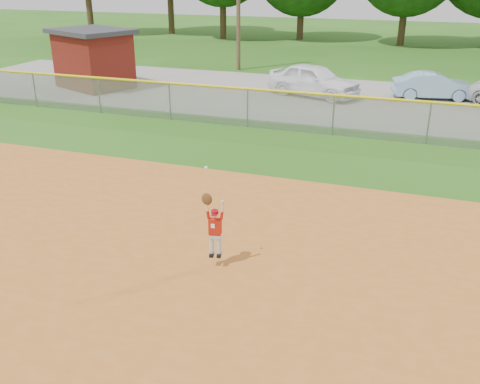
% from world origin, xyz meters
% --- Properties ---
extents(ground, '(120.00, 120.00, 0.00)m').
position_xyz_m(ground, '(0.00, 0.00, 0.00)').
color(ground, '#265713').
rests_on(ground, ground).
extents(clay_infield, '(24.00, 16.00, 0.04)m').
position_xyz_m(clay_infield, '(0.00, -3.00, 0.02)').
color(clay_infield, '#B15E20').
rests_on(clay_infield, ground).
extents(parking_strip, '(44.00, 10.00, 0.03)m').
position_xyz_m(parking_strip, '(0.00, 16.00, 0.01)').
color(parking_strip, gray).
rests_on(parking_strip, ground).
extents(car_white_a, '(4.84, 3.15, 1.53)m').
position_xyz_m(car_white_a, '(-2.06, 16.15, 0.80)').
color(car_white_a, white).
rests_on(car_white_a, parking_strip).
extents(car_blue, '(3.91, 2.05, 1.23)m').
position_xyz_m(car_blue, '(3.37, 17.45, 0.64)').
color(car_blue, '#80A6BF').
rests_on(car_blue, parking_strip).
extents(utility_shed, '(4.81, 4.35, 2.95)m').
position_xyz_m(utility_shed, '(-13.16, 14.44, 1.51)').
color(utility_shed, '#55130C').
rests_on(utility_shed, ground).
extents(outfield_fence, '(40.06, 0.10, 1.55)m').
position_xyz_m(outfield_fence, '(0.00, 10.00, 0.88)').
color(outfield_fence, gray).
rests_on(outfield_fence, ground).
extents(ballplayer, '(0.46, 0.23, 1.95)m').
position_xyz_m(ballplayer, '(-0.54, -0.32, 0.96)').
color(ballplayer, silver).
rests_on(ballplayer, ground).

